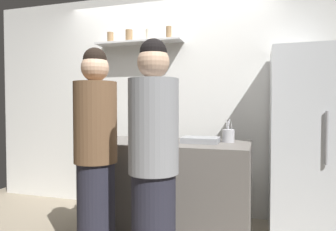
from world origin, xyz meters
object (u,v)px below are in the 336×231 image
Objects in this scene: wine_bottle_amber_glass at (161,128)px; person_brown_jacket at (96,157)px; utensil_holder at (228,136)px; baking_pan at (201,140)px; person_grey_hoodie at (154,167)px; refrigerator at (301,143)px; water_bottle_plastic at (101,131)px; wine_bottle_pale_glass at (148,129)px.

person_brown_jacket is (-0.31, -0.71, -0.18)m from wine_bottle_amber_glass.
utensil_holder is 0.13× the size of person_brown_jacket.
baking_pan is at bearing -8.22° from wine_bottle_amber_glass.
utensil_holder is at bearing 126.55° from person_brown_jacket.
person_grey_hoodie is 0.60m from person_brown_jacket.
refrigerator reaches higher than utensil_holder.
person_brown_jacket is at bearing -148.51° from refrigerator.
water_bottle_plastic is at bearing -79.02° from person_grey_hoodie.
wine_bottle_pale_glass is 0.69m from person_brown_jacket.
refrigerator is 1.05× the size of person_brown_jacket.
utensil_holder is (0.24, 0.11, 0.04)m from baking_pan.
person_brown_jacket reaches higher than water_bottle_plastic.
utensil_holder is (-0.66, -0.23, 0.08)m from refrigerator.
utensil_holder is at bearing 9.22° from wine_bottle_pale_glass.
person_brown_jacket is at bearing -107.62° from wine_bottle_pale_glass.
person_brown_jacket reaches higher than wine_bottle_amber_glass.
utensil_holder is 0.70× the size of wine_bottle_amber_glass.
wine_bottle_amber_glass is 0.97m from person_grey_hoodie.
water_bottle_plastic is (-0.95, -0.15, 0.07)m from baking_pan.
wine_bottle_pale_glass reaches higher than water_bottle_plastic.
wine_bottle_pale_glass is 1.03× the size of wine_bottle_amber_glass.
person_grey_hoodie reaches higher than baking_pan.
baking_pan is at bearing -155.64° from utensil_holder.
water_bottle_plastic is at bearing -157.16° from person_brown_jacket.
water_bottle_plastic reaches higher than baking_pan.
person_grey_hoodie reaches higher than wine_bottle_pale_glass.
wine_bottle_amber_glass is at bearing -111.99° from person_grey_hoodie.
person_brown_jacket reaches higher than baking_pan.
wine_bottle_pale_glass is 0.94m from person_grey_hoodie.
person_grey_hoodie is at bearing 67.67° from person_brown_jacket.
wine_bottle_amber_glass reaches higher than utensil_holder.
wine_bottle_pale_glass is at bearing 160.49° from person_brown_jacket.
refrigerator is at bearing 13.99° from wine_bottle_pale_glass.
person_grey_hoodie is 1.00× the size of person_brown_jacket.
wine_bottle_pale_glass is at bearing -178.60° from baking_pan.
baking_pan is 0.97m from person_brown_jacket.
person_grey_hoodie is (0.36, -0.85, -0.18)m from wine_bottle_pale_glass.
wine_bottle_amber_glass is (-0.40, 0.06, 0.10)m from baking_pan.
wine_bottle_amber_glass is at bearing 154.38° from person_brown_jacket.
water_bottle_plastic is (-1.19, -0.26, 0.03)m from utensil_holder.
refrigerator is at bearing 20.65° from baking_pan.
person_grey_hoodie is (0.25, -0.92, -0.19)m from wine_bottle_amber_glass.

